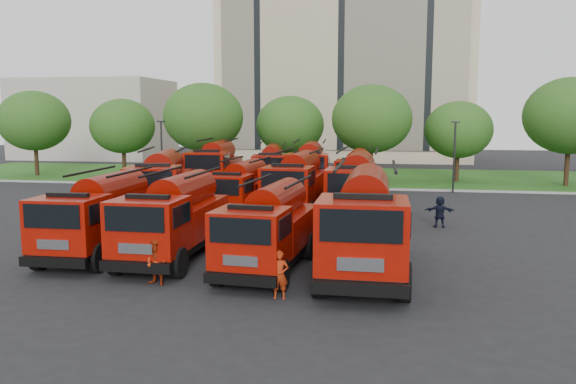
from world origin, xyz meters
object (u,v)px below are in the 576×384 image
Objects in this scene: fire_truck_2 at (270,228)px; firefighter_3 at (358,247)px; fire_truck_5 at (241,190)px; fire_truck_4 at (162,184)px; fire_truck_11 at (357,173)px; fire_truck_0 at (100,215)px; fire_truck_6 at (297,183)px; firefighter_1 at (157,285)px; fire_truck_9 at (272,168)px; fire_truck_10 at (310,169)px; firefighter_2 at (402,268)px; firefighter_5 at (439,227)px; fire_truck_3 at (365,223)px; firefighter_4 at (196,222)px; firefighter_0 at (280,298)px; fire_truck_1 at (174,218)px; fire_truck_7 at (357,187)px; fire_truck_8 at (215,167)px.

fire_truck_2 is 5.18m from firefighter_3.
firefighter_3 is (6.66, -6.03, -1.52)m from fire_truck_5.
fire_truck_4 is 1.16× the size of fire_truck_11.
fire_truck_0 is 0.92× the size of fire_truck_6.
fire_truck_6 is 14.50m from firefighter_1.
fire_truck_11 is (6.35, -2.07, -0.07)m from fire_truck_9.
fire_truck_2 is 0.84× the size of fire_truck_10.
firefighter_2 is (8.43, -8.98, -1.52)m from fire_truck_5.
fire_truck_11 is (2.99, 7.31, -0.12)m from fire_truck_6.
firefighter_5 is at bearing -56.82° from fire_truck_9.
fire_truck_3 reaches higher than fire_truck_9.
fire_truck_3 is 4.89× the size of firefighter_4.
fire_truck_11 is at bearing 70.32° from fire_truck_6.
firefighter_1 is 1.03× the size of firefighter_2.
fire_truck_10 reaches higher than firefighter_5.
fire_truck_4 is 1.07× the size of fire_truck_6.
fire_truck_10 reaches higher than firefighter_2.
fire_truck_9 is (-0.51, 11.07, 0.15)m from fire_truck_5.
firefighter_4 is (-6.55, 11.26, 0.00)m from firefighter_0.
fire_truck_5 reaches higher than firefighter_1.
fire_truck_1 is at bearing -78.28° from fire_truck_4.
fire_truck_6 is at bearing 109.65° from fire_truck_3.
firefighter_2 is (1.37, 0.98, -1.82)m from fire_truck_3.
fire_truck_0 reaches higher than firefighter_3.
fire_truck_11 is 11.17m from firefighter_5.
fire_truck_3 reaches higher than fire_truck_6.
fire_truck_10 reaches higher than fire_truck_6.
firefighter_2 is at bearing 41.88° from firefighter_1.
fire_truck_6 reaches higher than firefighter_1.
fire_truck_5 is 14.03m from firefighter_0.
fire_truck_1 reaches higher than firefighter_0.
fire_truck_1 reaches higher than firefighter_1.
fire_truck_9 reaches higher than firefighter_2.
firefighter_5 is at bearing -57.20° from fire_truck_10.
fire_truck_9 is 4.67× the size of firefighter_4.
fire_truck_6 is 0.98× the size of fire_truck_7.
firefighter_5 is (4.18, -1.28, -1.78)m from fire_truck_7.
fire_truck_11 reaches higher than fire_truck_5.
fire_truck_5 is 4.17× the size of firefighter_4.
fire_truck_3 is 4.35m from firefighter_3.
fire_truck_4 reaches higher than firefighter_0.
fire_truck_3 is at bearing -6.39° from fire_truck_0.
fire_truck_2 is 0.83× the size of fire_truck_8.
fire_truck_4 is 5.32× the size of firefighter_1.
fire_truck_3 is 5.08× the size of firefighter_5.
fire_truck_1 is (3.13, -0.10, 0.02)m from fire_truck_0.
firefighter_2 is at bearing -1.05° from fire_truck_0.
firefighter_4 is (-8.98, 8.06, -1.82)m from fire_truck_3.
fire_truck_0 reaches higher than fire_truck_2.
firefighter_4 is (-2.32, 10.60, 0.00)m from firefighter_1.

